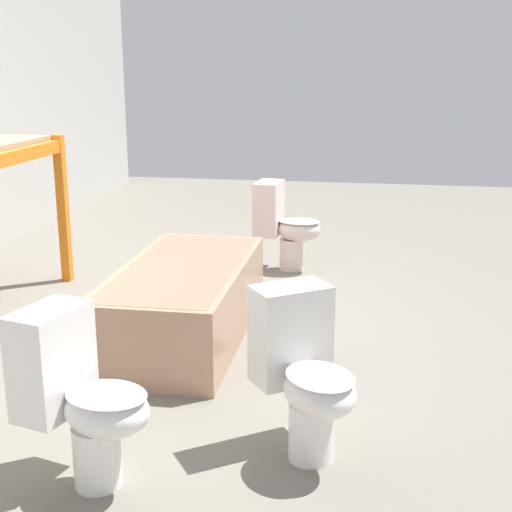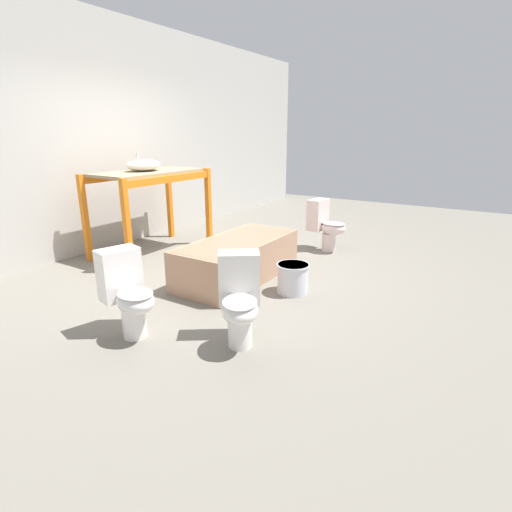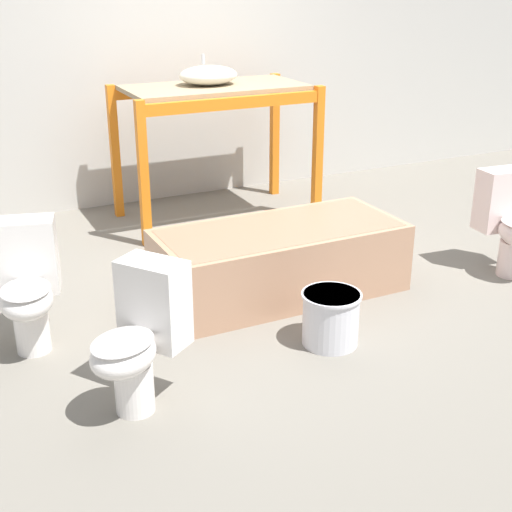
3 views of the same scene
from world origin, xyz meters
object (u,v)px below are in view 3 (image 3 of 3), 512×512
(toilet_far, at_px, (510,221))
(toilet_near, at_px, (28,284))
(toilet_extra, at_px, (140,335))
(bathtub_main, at_px, (280,256))
(bucket_white, at_px, (331,317))
(sink_basin, at_px, (208,75))

(toilet_far, bearing_deg, toilet_near, 178.62)
(toilet_near, xyz_separation_m, toilet_extra, (0.39, -0.85, 0.00))
(bathtub_main, xyz_separation_m, bucket_white, (-0.06, -0.75, -0.10))
(toilet_near, xyz_separation_m, toilet_far, (3.23, -0.37, 0.00))
(sink_basin, bearing_deg, bathtub_main, -96.86)
(sink_basin, xyz_separation_m, bathtub_main, (-0.20, -1.67, -0.95))
(toilet_near, distance_m, bucket_white, 1.73)
(toilet_extra, bearing_deg, bathtub_main, 89.97)
(sink_basin, relative_size, bathtub_main, 0.30)
(bucket_white, bearing_deg, sink_basin, 83.81)
(toilet_far, distance_m, bucket_white, 1.73)
(toilet_near, distance_m, toilet_extra, 0.94)
(toilet_far, bearing_deg, toilet_extra, -165.20)
(toilet_near, bearing_deg, toilet_far, 8.01)
(toilet_near, distance_m, toilet_far, 3.25)
(toilet_extra, bearing_deg, sink_basin, 115.19)
(toilet_near, bearing_deg, toilet_extra, -51.09)
(sink_basin, height_order, toilet_extra, sink_basin)
(sink_basin, distance_m, bucket_white, 2.66)
(toilet_far, bearing_deg, bathtub_main, 171.46)
(sink_basin, distance_m, bathtub_main, 1.94)
(bathtub_main, bearing_deg, sink_basin, 82.52)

